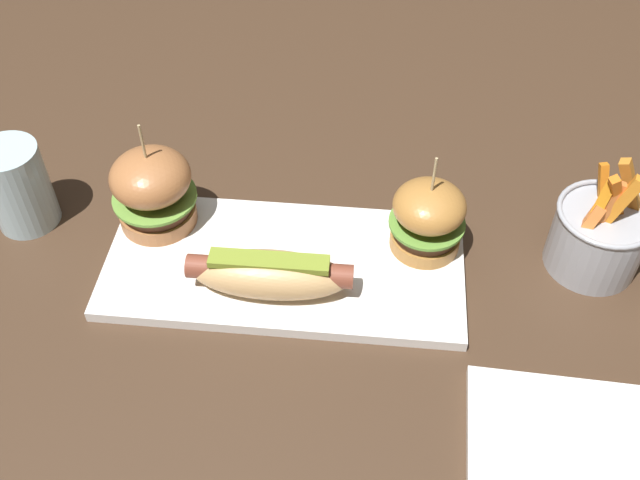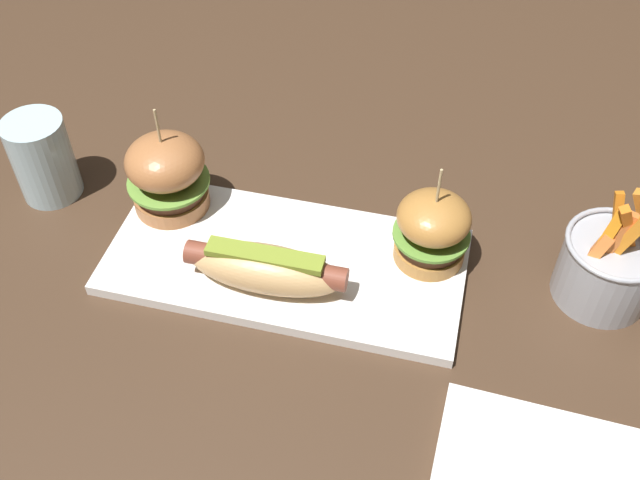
# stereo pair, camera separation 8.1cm
# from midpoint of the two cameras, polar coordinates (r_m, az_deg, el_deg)

# --- Properties ---
(ground_plane) EXTENTS (3.00, 3.00, 0.00)m
(ground_plane) POSITION_cam_midpoint_polar(r_m,az_deg,el_deg) (0.86, 0.04, -2.13)
(ground_plane) COLOR #422D1E
(platter_main) EXTENTS (0.41, 0.19, 0.01)m
(platter_main) POSITION_cam_midpoint_polar(r_m,az_deg,el_deg) (0.85, 0.04, -1.82)
(platter_main) COLOR white
(platter_main) RESTS_ON ground
(hot_dog) EXTENTS (0.18, 0.06, 0.05)m
(hot_dog) POSITION_cam_midpoint_polar(r_m,az_deg,el_deg) (0.80, -1.35, -2.32)
(hot_dog) COLOR tan
(hot_dog) RESTS_ON platter_main
(slider_left) EXTENTS (0.10, 0.10, 0.14)m
(slider_left) POSITION_cam_midpoint_polar(r_m,az_deg,el_deg) (0.89, -9.23, 4.99)
(slider_left) COLOR #AB6A3D
(slider_left) RESTS_ON platter_main
(slider_right) EXTENTS (0.09, 0.09, 0.13)m
(slider_right) POSITION_cam_midpoint_polar(r_m,az_deg,el_deg) (0.83, 11.47, 0.70)
(slider_right) COLOR #B37838
(slider_right) RESTS_ON platter_main
(fries_bucket) EXTENTS (0.11, 0.11, 0.14)m
(fries_bucket) POSITION_cam_midpoint_polar(r_m,az_deg,el_deg) (0.87, 23.98, -2.00)
(fries_bucket) COLOR #A8AAB2
(fries_bucket) RESTS_ON ground
(water_glass) EXTENTS (0.07, 0.07, 0.11)m
(water_glass) POSITION_cam_midpoint_polar(r_m,az_deg,el_deg) (0.96, -18.47, 5.92)
(water_glass) COLOR silver
(water_glass) RESTS_ON ground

